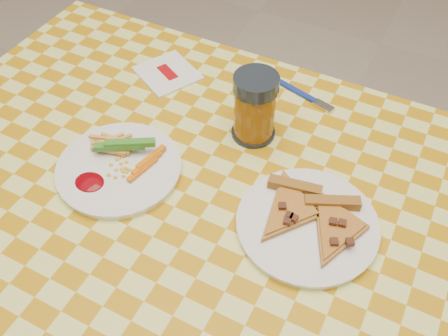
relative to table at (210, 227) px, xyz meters
The scene contains 8 objects.
table is the anchor object (origin of this frame).
plate_left 0.20m from the table, behind, with size 0.23×0.23×0.01m, color white.
plate_right 0.19m from the table, 10.07° to the left, with size 0.24×0.24×0.01m, color white.
fries_veggies 0.22m from the table, behind, with size 0.17×0.16×0.04m.
pizza_slices 0.20m from the table, 14.35° to the left, with size 0.25×0.22×0.02m.
drink_glass 0.24m from the table, 91.41° to the left, with size 0.09×0.09×0.14m.
napkin 0.39m from the table, 132.54° to the left, with size 0.17×0.16×0.01m.
fork 0.36m from the table, 82.11° to the left, with size 0.14×0.05×0.01m.
Camera 1 is at (0.27, -0.47, 1.46)m, focal length 40.00 mm.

